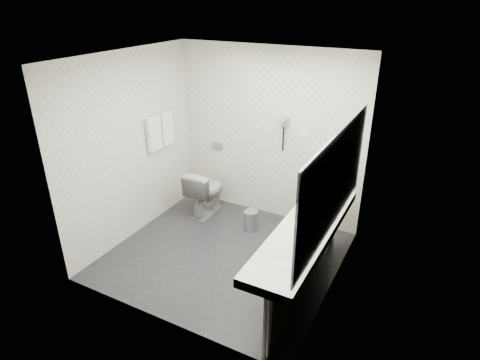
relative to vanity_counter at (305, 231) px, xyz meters
The scene contains 31 objects.
floor 1.39m from the vanity_counter, 169.92° to the left, with size 2.80×2.80×0.00m, color #27272B.
ceiling 2.05m from the vanity_counter, 169.92° to the left, with size 2.80×2.80×0.00m, color white.
wall_back 1.93m from the vanity_counter, 126.87° to the left, with size 2.80×2.80×0.00m, color silver.
wall_front 1.64m from the vanity_counter, 135.64° to the right, with size 2.80×2.80×0.00m, color silver.
wall_left 2.57m from the vanity_counter, behind, with size 2.60×2.60×0.00m, color silver.
wall_right 0.56m from the vanity_counter, 36.03° to the left, with size 2.60×2.60×0.00m, color silver.
vanity_counter is the anchor object (origin of this frame).
vanity_panel 0.43m from the vanity_counter, ahead, with size 0.03×2.15×0.75m, color gray.
vanity_post_near 1.12m from the vanity_counter, 86.97° to the right, with size 0.06×0.06×0.75m, color silver.
vanity_post_far 1.12m from the vanity_counter, 86.97° to the left, with size 0.06×0.06×0.75m, color silver.
mirror 0.70m from the vanity_counter, ahead, with size 0.02×2.20×1.05m, color #B2BCC6.
basin_near 0.65m from the vanity_counter, 90.00° to the right, with size 0.40×0.31×0.05m, color white.
basin_far 0.65m from the vanity_counter, 90.00° to the left, with size 0.40×0.31×0.05m, color white.
faucet_near 0.69m from the vanity_counter, 73.30° to the right, with size 0.04×0.04×0.15m, color silver.
faucet_far 0.69m from the vanity_counter, 73.30° to the left, with size 0.04×0.04×0.15m, color silver.
soap_bottle_a 0.12m from the vanity_counter, 112.08° to the left, with size 0.04×0.04×0.09m, color white.
soap_bottle_b 0.20m from the vanity_counter, 102.30° to the left, with size 0.07×0.07×0.08m, color white.
glass_left 0.38m from the vanity_counter, 57.42° to the left, with size 0.06×0.06×0.11m, color silver.
glass_right 0.39m from the vanity_counter, 74.44° to the left, with size 0.06×0.06×0.11m, color silver.
toilet 2.24m from the vanity_counter, 151.50° to the left, with size 0.41×0.72×0.73m, color white.
flush_plate 2.48m from the vanity_counter, 143.06° to the left, with size 0.18×0.02×0.12m, color #B2B5BA.
pedal_bin 1.58m from the vanity_counter, 140.12° to the left, with size 0.20×0.20×0.28m, color #B2B5BA.
bin_lid 1.53m from the vanity_counter, 140.12° to the left, with size 0.20×0.20×0.01m, color #B2B5BA.
towel_rail 2.69m from the vanity_counter, 163.14° to the left, with size 0.02×0.02×0.62m, color silver.
towel_near 2.59m from the vanity_counter, 166.10° to the left, with size 0.07×0.24×0.48m, color white.
towel_far 2.67m from the vanity_counter, 160.15° to the left, with size 0.07×0.24×0.48m, color white.
dryer_cradle 1.85m from the vanity_counter, 120.76° to the left, with size 0.10×0.04×0.14m, color #9C9DA2.
dryer_barrel 1.81m from the vanity_counter, 122.01° to the left, with size 0.08×0.08×0.14m, color #9C9DA2.
dryer_cord 1.76m from the vanity_counter, 121.02° to the left, with size 0.02×0.02×0.35m, color black.
switch_plate_a 2.04m from the vanity_counter, 130.59° to the left, with size 0.09×0.02×0.09m, color white.
switch_plate_b 1.69m from the vanity_counter, 111.13° to the left, with size 0.09×0.02×0.09m, color white.
Camera 1 is at (2.23, -3.79, 3.12)m, focal length 30.35 mm.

